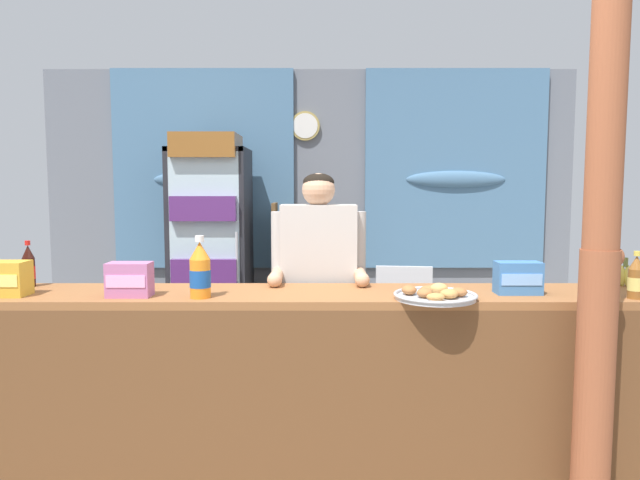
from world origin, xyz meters
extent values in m
plane|color=gray|center=(0.00, 1.17, 0.00)|extent=(7.61, 7.61, 0.00)
cube|color=slate|center=(0.00, 2.99, 1.26)|extent=(4.92, 0.12, 2.53)
cube|color=teal|center=(-0.99, 2.90, 1.61)|extent=(1.68, 0.04, 1.84)
ellipsoid|color=teal|center=(-0.99, 2.88, 1.52)|extent=(0.92, 0.10, 0.16)
cube|color=teal|center=(1.35, 2.90, 1.61)|extent=(1.68, 0.04, 1.84)
ellipsoid|color=teal|center=(1.35, 2.88, 1.52)|extent=(0.92, 0.10, 0.16)
cylinder|color=tan|center=(-0.04, 2.91, 2.01)|extent=(0.27, 0.03, 0.27)
cylinder|color=white|center=(-0.04, 2.89, 2.01)|extent=(0.23, 0.01, 0.23)
cube|color=beige|center=(-0.33, 2.91, 1.48)|extent=(0.24, 0.02, 0.18)
cube|color=#935B33|center=(0.12, 0.41, 0.90)|extent=(3.61, 0.53, 0.04)
cube|color=brown|center=(0.12, 0.17, 0.44)|extent=(3.61, 0.04, 0.88)
cylinder|color=#995133|center=(1.32, 0.00, 0.59)|extent=(0.17, 0.17, 1.18)
cylinder|color=#995133|center=(1.32, 0.00, 1.77)|extent=(0.15, 0.15, 1.18)
ellipsoid|color=#995133|center=(1.39, 0.00, 1.15)|extent=(0.06, 0.05, 0.08)
cube|color=#232328|center=(-0.84, 2.75, 0.89)|extent=(0.65, 0.04, 1.77)
cube|color=#232328|center=(-1.15, 2.46, 0.89)|extent=(0.04, 0.61, 1.77)
cube|color=#232328|center=(-0.54, 2.46, 0.89)|extent=(0.04, 0.61, 1.77)
cube|color=#232328|center=(-0.84, 2.46, 1.75)|extent=(0.65, 0.61, 0.04)
cube|color=#232328|center=(-0.84, 2.46, 0.04)|extent=(0.65, 0.61, 0.08)
cube|color=silver|center=(-0.84, 2.17, 0.94)|extent=(0.59, 0.02, 1.61)
cylinder|color=#B7B7BC|center=(-0.58, 2.13, 0.89)|extent=(0.02, 0.02, 0.40)
cube|color=silver|center=(-0.84, 2.46, 0.66)|extent=(0.57, 0.53, 0.02)
cube|color=#56286B|center=(-0.84, 2.34, 0.77)|extent=(0.53, 0.49, 0.20)
cube|color=silver|center=(-0.84, 2.46, 1.17)|extent=(0.57, 0.53, 0.02)
cube|color=#56286B|center=(-0.84, 2.34, 1.28)|extent=(0.53, 0.49, 0.20)
cube|color=silver|center=(-0.84, 2.46, 1.67)|extent=(0.57, 0.53, 0.02)
cube|color=brown|center=(-0.84, 2.34, 1.78)|extent=(0.53, 0.49, 0.20)
cube|color=brown|center=(-0.31, 2.62, 0.65)|extent=(0.04, 0.28, 1.31)
cube|color=brown|center=(0.13, 2.62, 0.65)|extent=(0.04, 0.28, 1.31)
cube|color=brown|center=(-0.09, 2.62, 1.11)|extent=(0.44, 0.28, 0.02)
cylinder|color=#75C64C|center=(-0.16, 2.62, 1.18)|extent=(0.05, 0.05, 0.12)
cylinder|color=silver|center=(-0.02, 2.62, 1.19)|extent=(0.06, 0.06, 0.14)
cube|color=brown|center=(-0.09, 2.62, 0.72)|extent=(0.44, 0.28, 0.02)
cylinder|color=silver|center=(-0.16, 2.62, 0.81)|extent=(0.06, 0.06, 0.15)
cylinder|color=black|center=(-0.02, 2.62, 0.80)|extent=(0.05, 0.05, 0.15)
cube|color=brown|center=(-0.09, 2.62, 0.33)|extent=(0.44, 0.28, 0.02)
cylinder|color=#75C64C|center=(-0.16, 2.62, 0.41)|extent=(0.05, 0.05, 0.15)
cylinder|color=#56286B|center=(-0.02, 2.62, 0.39)|extent=(0.06, 0.06, 0.11)
cube|color=silver|center=(0.74, 1.96, 0.44)|extent=(0.49, 0.49, 0.04)
cube|color=silver|center=(0.72, 1.76, 0.66)|extent=(0.42, 0.09, 0.40)
cylinder|color=silver|center=(0.96, 2.13, 0.22)|extent=(0.04, 0.04, 0.44)
cylinder|color=silver|center=(0.58, 2.17, 0.22)|extent=(0.04, 0.04, 0.44)
cylinder|color=silver|center=(0.91, 1.75, 0.22)|extent=(0.04, 0.04, 0.44)
cylinder|color=silver|center=(0.53, 1.80, 0.22)|extent=(0.04, 0.04, 0.44)
cube|color=silver|center=(0.94, 1.94, 0.56)|extent=(0.09, 0.40, 0.03)
cube|color=silver|center=(0.55, 1.99, 0.56)|extent=(0.09, 0.40, 0.03)
cylinder|color=#28282D|center=(-0.01, 0.82, 0.42)|extent=(0.11, 0.11, 0.85)
cylinder|color=#28282D|center=(0.18, 0.82, 0.42)|extent=(0.11, 0.11, 0.85)
cube|color=#BCB7B2|center=(0.09, 0.82, 1.10)|extent=(0.44, 0.20, 0.50)
sphere|color=tan|center=(0.09, 0.82, 1.44)|extent=(0.19, 0.19, 0.19)
ellipsoid|color=black|center=(0.09, 0.83, 1.48)|extent=(0.18, 0.18, 0.10)
cylinder|color=#BCB7B2|center=(-0.15, 0.82, 1.13)|extent=(0.08, 0.08, 0.35)
cylinder|color=tan|center=(-0.15, 0.67, 0.96)|extent=(0.07, 0.26, 0.07)
sphere|color=tan|center=(-0.15, 0.54, 0.96)|extent=(0.08, 0.08, 0.08)
cylinder|color=#BCB7B2|center=(0.32, 0.82, 1.13)|extent=(0.08, 0.08, 0.35)
cylinder|color=tan|center=(0.32, 0.67, 0.96)|extent=(0.07, 0.26, 0.07)
sphere|color=tan|center=(0.32, 0.54, 0.96)|extent=(0.08, 0.08, 0.08)
cylinder|color=orange|center=(-0.49, 0.26, 1.01)|extent=(0.10, 0.10, 0.19)
cone|color=orange|center=(-0.49, 0.26, 1.15)|extent=(0.10, 0.10, 0.08)
cylinder|color=white|center=(-0.49, 0.26, 1.21)|extent=(0.04, 0.04, 0.03)
cylinder|color=#194C99|center=(-0.49, 0.26, 1.01)|extent=(0.10, 0.10, 0.08)
cylinder|color=black|center=(-1.47, 0.57, 0.99)|extent=(0.06, 0.06, 0.15)
cone|color=black|center=(-1.47, 0.57, 1.11)|extent=(0.06, 0.06, 0.07)
cylinder|color=red|center=(-1.47, 0.57, 1.15)|extent=(0.03, 0.03, 0.02)
cylinder|color=red|center=(-1.47, 0.57, 0.99)|extent=(0.07, 0.07, 0.07)
cylinder|color=brown|center=(1.61, 0.24, 0.99)|extent=(0.07, 0.07, 0.14)
cone|color=brown|center=(1.61, 0.24, 1.09)|extent=(0.07, 0.07, 0.06)
cylinder|color=#E5CC4C|center=(1.61, 0.24, 1.14)|extent=(0.03, 0.03, 0.02)
cylinder|color=#E5D166|center=(1.61, 0.24, 0.99)|extent=(0.07, 0.07, 0.06)
cube|color=#3D75B7|center=(1.09, 0.36, 1.00)|extent=(0.22, 0.12, 0.16)
cube|color=#7CB5F7|center=(1.09, 0.30, 1.00)|extent=(0.20, 0.00, 0.06)
cube|color=#B76699|center=(-0.84, 0.29, 1.00)|extent=(0.21, 0.12, 0.17)
cube|color=#F7A5D8|center=(-0.84, 0.23, 1.00)|extent=(0.19, 0.00, 0.06)
cube|color=gold|center=(-1.46, 0.31, 1.00)|extent=(0.21, 0.14, 0.17)
cylinder|color=#BCBCC1|center=(0.65, 0.22, 0.93)|extent=(0.38, 0.38, 0.02)
torus|color=#BCBCC1|center=(0.65, 0.22, 0.94)|extent=(0.40, 0.40, 0.02)
ellipsoid|color=#A36638|center=(0.75, 0.21, 0.96)|extent=(0.08, 0.08, 0.04)
ellipsoid|color=tan|center=(0.67, 0.27, 0.96)|extent=(0.08, 0.08, 0.05)
ellipsoid|color=#A36638|center=(0.64, 0.30, 0.95)|extent=(0.11, 0.07, 0.04)
ellipsoid|color=#A36638|center=(0.53, 0.25, 0.96)|extent=(0.07, 0.09, 0.05)
ellipsoid|color=#A36638|center=(0.59, 0.18, 0.96)|extent=(0.08, 0.08, 0.04)
ellipsoid|color=#C68947|center=(0.62, 0.10, 0.95)|extent=(0.08, 0.07, 0.04)
ellipsoid|color=#C68947|center=(0.70, 0.16, 0.96)|extent=(0.08, 0.08, 0.05)
ellipsoid|color=#CCC14C|center=(1.65, 0.58, 0.98)|extent=(0.09, 0.04, 0.14)
ellipsoid|color=#CCC14C|center=(1.68, 0.59, 0.98)|extent=(0.09, 0.04, 0.14)
ellipsoid|color=#CCC14C|center=(1.70, 0.59, 0.97)|extent=(0.06, 0.03, 0.12)
ellipsoid|color=#CCC14C|center=(1.73, 0.59, 0.97)|extent=(0.04, 0.04, 0.12)
ellipsoid|color=#CCC14C|center=(1.75, 0.57, 0.97)|extent=(0.04, 0.04, 0.12)
ellipsoid|color=#CCC14C|center=(1.78, 0.58, 0.97)|extent=(0.06, 0.05, 0.13)
ellipsoid|color=#CCC14C|center=(1.81, 0.57, 0.97)|extent=(0.07, 0.03, 0.12)
ellipsoid|color=#CCC14C|center=(1.83, 0.60, 0.98)|extent=(0.09, 0.04, 0.13)
cylinder|color=olive|center=(1.74, 0.58, 1.05)|extent=(0.02, 0.02, 0.05)
camera|label=1|loc=(0.09, -2.49, 1.46)|focal=32.35mm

